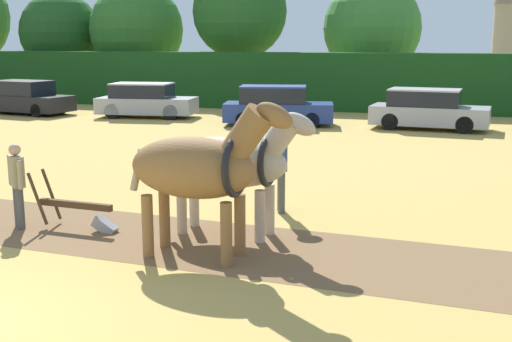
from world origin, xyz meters
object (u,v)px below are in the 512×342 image
tree_center_right (372,28)px  farmer_at_plow (17,180)px  tree_left (61,33)px  parked_car_center (277,107)px  farmer_beside_team (281,160)px  plow (82,212)px  tree_center (240,12)px  tree_center_left (137,30)px  parked_car_center_left (146,101)px  parked_car_center_right (428,110)px  parked_car_left (25,98)px  draft_horse_lead_left (200,167)px  draft_horse_lead_right (231,162)px

tree_center_right → farmer_at_plow: size_ratio=4.30×
tree_left → parked_car_center: tree_left is taller
farmer_beside_team → plow: bearing=-162.8°
plow → farmer_at_plow: (-1.17, -0.23, 0.57)m
parked_car_center → farmer_at_plow: bearing=-104.2°
tree_left → plow: (16.71, -25.33, -3.57)m
tree_center → tree_center_left: bearing=175.1°
tree_center → plow: (5.03, -25.02, -4.68)m
farmer_at_plow → tree_center: bearing=50.1°
tree_left → parked_car_center_left: size_ratio=1.40×
parked_car_center → parked_car_center_right: bearing=-6.5°
tree_center_right → parked_car_center_right: tree_center_right is taller
tree_center_right → plow: tree_center_right is taller
plow → farmer_at_plow: size_ratio=1.11×
tree_center → farmer_beside_team: 24.55m
parked_car_left → parked_car_center_right: (18.43, -0.20, 0.01)m
parked_car_center_right → plow: bearing=-104.0°
farmer_at_plow → parked_car_center: size_ratio=0.34×
draft_horse_lead_left → parked_car_left: bearing=136.1°
parked_car_left → tree_left: bearing=121.2°
parked_car_center → parked_car_center_right: size_ratio=1.01×
parked_car_center_right → farmer_at_plow: bearing=-107.4°
plow → parked_car_center: parked_car_center is taller
draft_horse_lead_left → parked_car_left: draft_horse_lead_left is taller
tree_center_left → tree_left: bearing=-177.1°
farmer_at_plow → parked_car_center: 15.66m
parked_car_center_left → draft_horse_lead_left: bearing=-68.5°
tree_center_right → plow: size_ratio=3.87×
tree_center_left → parked_car_left: 10.12m
draft_horse_lead_right → plow: size_ratio=1.67×
tree_center_left → tree_center_right: (13.86, 0.52, 0.01)m
draft_horse_lead_right → parked_car_center: bearing=105.3°
farmer_beside_team → tree_left: bearing=112.9°
parked_car_center → parked_car_left: bearing=165.6°
tree_left → parked_car_center_left: tree_left is taller
tree_center → farmer_at_plow: bearing=-81.3°
tree_center_right → draft_horse_lead_left: 27.06m
parked_car_left → parked_car_center_left: parked_car_left is taller
farmer_at_plow → parked_car_center_right: bearing=18.6°
draft_horse_lead_left → parked_car_center_right: (2.97, 16.72, -0.70)m
parked_car_left → parked_car_center_left: (6.09, 0.33, -0.00)m
tree_left → draft_horse_lead_right: (19.42, -24.86, -2.59)m
tree_center_right → farmer_at_plow: bearing=-97.3°
draft_horse_lead_right → farmer_beside_team: size_ratio=1.63×
tree_center_right → parked_car_center: size_ratio=1.45×
parked_car_left → draft_horse_lead_left: bearing=-39.2°
draft_horse_lead_right → farmer_at_plow: bearing=-166.0°
tree_left → tree_center: 11.74m
tree_center_right → plow: bearing=-94.8°
tree_center_right → farmer_at_plow: tree_center_right is taller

